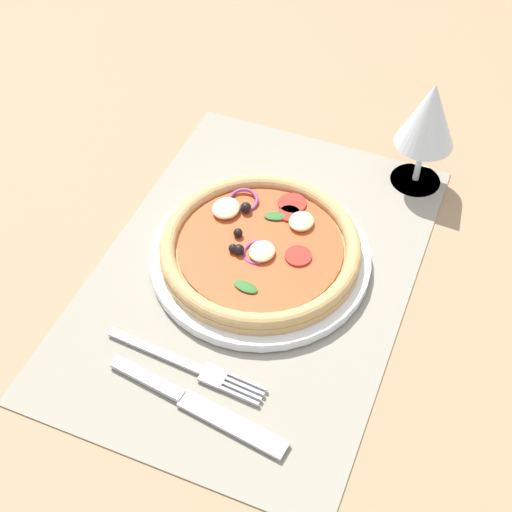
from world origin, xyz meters
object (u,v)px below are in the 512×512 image
at_px(pizza, 256,246).
at_px(wine_glass, 429,118).
at_px(fork, 193,367).
at_px(knife, 198,406).
at_px(plate, 256,256).

relative_size(pizza, wine_glass, 1.54).
bearing_deg(pizza, fork, -1.59).
bearing_deg(pizza, wine_glass, 145.85).
height_order(fork, knife, knife).
bearing_deg(plate, pizza, -167.34).
bearing_deg(fork, wine_glass, 72.86).
xyz_separation_m(knife, wine_glass, (-0.40, 0.12, 0.09)).
bearing_deg(wine_glass, knife, -16.43).
xyz_separation_m(plate, pizza, (-0.00, -0.00, 0.02)).
height_order(pizza, fork, pizza).
height_order(plate, wine_glass, wine_glass).
height_order(plate, pizza, pizza).
distance_m(pizza, fork, 0.16).
bearing_deg(plate, fork, -1.67).
bearing_deg(wine_glass, plate, -33.98).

